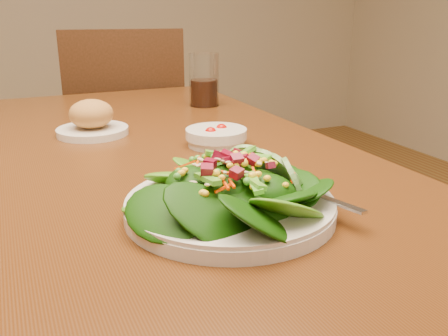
# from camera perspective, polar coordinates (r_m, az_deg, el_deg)

# --- Properties ---
(dining_table) EXTENTS (0.90, 1.40, 0.75)m
(dining_table) POSITION_cam_1_polar(r_m,az_deg,el_deg) (1.04, -11.53, -3.56)
(dining_table) COLOR #4D2A13
(dining_table) RESTS_ON ground_plane
(chair_far) EXTENTS (0.52, 0.52, 0.95)m
(chair_far) POSITION_cam_1_polar(r_m,az_deg,el_deg) (1.97, -10.90, 2.49)
(chair_far) COLOR #3B1D10
(chair_far) RESTS_ON ground_plane
(salad_plate) EXTENTS (0.30, 0.29, 0.09)m
(salad_plate) POSITION_cam_1_polar(r_m,az_deg,el_deg) (0.70, 1.44, -2.84)
(salad_plate) COLOR silver
(salad_plate) RESTS_ON dining_table
(bread_plate) EXTENTS (0.16, 0.16, 0.08)m
(bread_plate) POSITION_cam_1_polar(r_m,az_deg,el_deg) (1.15, -14.88, 5.28)
(bread_plate) COLOR silver
(bread_plate) RESTS_ON dining_table
(tomato_bowl) EXTENTS (0.13, 0.13, 0.04)m
(tomato_bowl) POSITION_cam_1_polar(r_m,az_deg,el_deg) (1.03, -0.89, 3.60)
(tomato_bowl) COLOR silver
(tomato_bowl) RESTS_ON dining_table
(drinking_glass) EXTENTS (0.08, 0.08, 0.15)m
(drinking_glass) POSITION_cam_1_polar(r_m,az_deg,el_deg) (1.43, -2.30, 9.63)
(drinking_glass) COLOR silver
(drinking_glass) RESTS_ON dining_table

